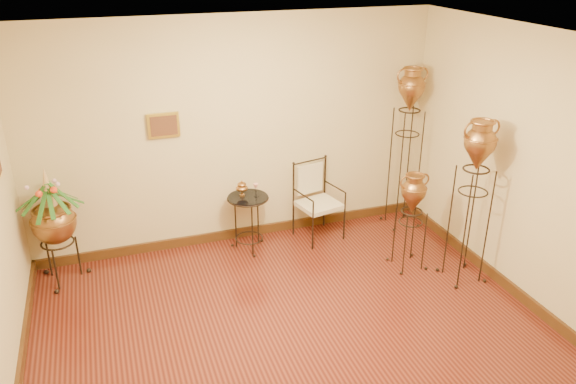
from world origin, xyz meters
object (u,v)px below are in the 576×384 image
object	(u,v)px
planter_urn	(53,218)
armchair	(319,202)
amphora_tall	(406,147)
amphora_mid	(471,201)
side_table	(249,222)

from	to	relation	value
planter_urn	armchair	xyz separation A→B (m)	(3.11, 0.00, -0.28)
amphora_tall	amphora_mid	world-z (taller)	amphora_tall
amphora_tall	planter_urn	xyz separation A→B (m)	(-4.30, 0.00, -0.32)
armchair	side_table	xyz separation A→B (m)	(-0.93, 0.00, -0.13)
amphora_mid	armchair	bearing A→B (deg)	130.08
amphora_mid	armchair	size ratio (longest dim) A/B	1.89
amphora_mid	armchair	world-z (taller)	amphora_mid
planter_urn	amphora_mid	bearing A→B (deg)	-18.23
amphora_mid	side_table	distance (m)	2.62
planter_urn	side_table	bearing A→B (deg)	0.02
amphora_tall	side_table	xyz separation A→B (m)	(-2.12, 0.00, -0.72)
planter_urn	side_table	distance (m)	2.22
amphora_mid	armchair	xyz separation A→B (m)	(-1.19, 1.42, -0.45)
amphora_mid	side_table	world-z (taller)	amphora_mid
planter_urn	side_table	xyz separation A→B (m)	(2.18, 0.00, -0.41)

